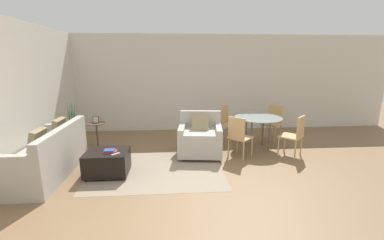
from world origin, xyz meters
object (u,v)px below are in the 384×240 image
Objects in this scene: book_stack at (110,151)px; picture_frame at (96,120)px; ottoman at (107,162)px; dining_table at (258,121)px; tv_remote_primary at (116,154)px; side_table at (97,131)px; couch at (48,158)px; dining_chair_near_right at (295,133)px; dining_chair_far_right at (273,120)px; dining_chair_near_left at (239,135)px; dining_chair_far_left at (227,121)px; potted_plant at (74,138)px; armchair at (200,138)px.

picture_frame is (-0.65, 1.52, 0.23)m from book_stack.
ottoman is 3.42m from dining_table.
book_stack is 1.72× the size of tv_remote_primary.
dining_table is at bearing -4.04° from side_table.
couch is at bearing 174.61° from book_stack.
dining_chair_far_right is at bearing 90.00° from dining_chair_near_right.
picture_frame is (0.00, 0.00, 0.26)m from side_table.
dining_chair_near_left is 1.22m from dining_chair_far_left.
couch is at bearing -87.20° from potted_plant.
potted_plant is at bearing -174.89° from dining_chair_far_left.
dining_chair_far_left is (-1.22, 1.22, 0.00)m from dining_chair_near_right.
armchair reaches higher than picture_frame.
side_table is at bearing 113.20° from book_stack.
dining_chair_near_right is (4.36, -0.87, 0.09)m from side_table.
picture_frame is 0.18× the size of dining_chair_near_left.
dining_chair_far_left is at bearing 135.00° from dining_table.
couch is at bearing -164.12° from armchair.
dining_chair_near_left is at bearing -13.57° from potted_plant.
potted_plant is 1.38× the size of dining_chair_near_left.
couch is at bearing -173.63° from dining_chair_near_right.
dining_chair_near_right is (4.83, 0.54, 0.20)m from couch.
dining_chair_near_right is 1.72m from dining_chair_far_left.
ottoman is at bearing -3.82° from couch.
ottoman is 4.56× the size of picture_frame.
book_stack is 3.11m from dining_chair_far_left.
dining_table is 0.87m from dining_chair_far_left.
armchair reaches higher than dining_chair_near_left.
book_stack is at bearing -170.14° from dining_chair_near_right.
couch is 2.65× the size of ottoman.
book_stack is 0.17m from tv_remote_primary.
couch is 12.09× the size of picture_frame.
couch is 13.75× the size of tv_remote_primary.
dining_chair_near_right is (3.78, 0.61, 0.28)m from ottoman.
dining_chair_far_left is at bearing 90.00° from dining_chair_near_left.
tv_remote_primary is at bearing -140.01° from dining_chair_far_left.
potted_plant is 1.38× the size of dining_chair_far_left.
ottoman is at bearing -153.75° from armchair.
book_stack is 4.15m from dining_chair_far_right.
picture_frame is (-2.36, 0.61, 0.32)m from armchair.
dining_chair_far_right is (4.90, 0.33, 0.25)m from potted_plant.
book_stack is at bearing -5.39° from couch.
armchair is 1.24m from dining_chair_far_left.
ottoman is at bearing -166.59° from dining_chair_near_left.
dining_chair_far_right reaches higher than book_stack.
dining_table is 1.21× the size of dining_chair_far_left.
dining_chair_far_left is (2.49, 1.86, 0.06)m from book_stack.
dining_chair_far_right is (0.61, 0.61, -0.14)m from dining_table.
armchair is at bearing 33.06° from tv_remote_primary.
dining_chair_near_left is at bearing 13.41° from ottoman.
dining_chair_near_right is at bearing -45.00° from dining_table.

